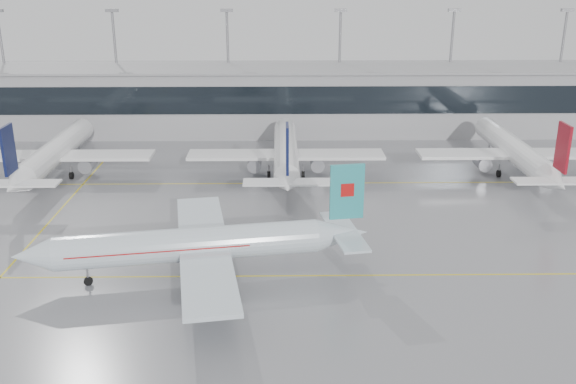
{
  "coord_description": "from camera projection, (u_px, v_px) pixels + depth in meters",
  "views": [
    {
      "loc": [
        -1.05,
        -59.87,
        30.46
      ],
      "look_at": [
        0.0,
        12.0,
        5.0
      ],
      "focal_mm": 40.0,
      "sensor_mm": 36.0,
      "label": 1
    }
  ],
  "objects": [
    {
      "name": "air_canada_jet",
      "position": [
        202.0,
        244.0,
        65.36
      ],
      "size": [
        36.13,
        29.07,
        11.32
      ],
      "rotation": [
        0.0,
        0.0,
        3.3
      ],
      "color": "silver",
      "rests_on": "ground"
    },
    {
      "name": "ground",
      "position": [
        290.0,
        276.0,
        66.61
      ],
      "size": [
        320.0,
        320.0,
        0.0
      ],
      "primitive_type": "plane",
      "color": "gray",
      "rests_on": "ground"
    },
    {
      "name": "terminal",
      "position": [
        284.0,
        100.0,
        123.04
      ],
      "size": [
        180.0,
        15.0,
        12.0
      ],
      "primitive_type": "cube",
      "color": "gray",
      "rests_on": "ground"
    },
    {
      "name": "terminal_glass",
      "position": [
        285.0,
        100.0,
        115.43
      ],
      "size": [
        180.0,
        0.2,
        5.0
      ],
      "primitive_type": "cube",
      "color": "black",
      "rests_on": "ground"
    },
    {
      "name": "taxi_line_north",
      "position": [
        286.0,
        183.0,
        94.89
      ],
      "size": [
        120.0,
        0.25,
        0.01
      ],
      "primitive_type": "cube",
      "color": "yellow",
      "rests_on": "ground"
    },
    {
      "name": "light_masts",
      "position": [
        284.0,
        57.0,
        126.25
      ],
      "size": [
        156.4,
        1.0,
        22.6
      ],
      "color": "gray",
      "rests_on": "ground"
    },
    {
      "name": "terminal_roof",
      "position": [
        284.0,
        68.0,
        120.97
      ],
      "size": [
        182.0,
        16.0,
        0.4
      ],
      "primitive_type": "cube",
      "color": "gray",
      "rests_on": "ground"
    },
    {
      "name": "parked_jet_b",
      "position": [
        54.0,
        153.0,
        96.64
      ],
      "size": [
        29.64,
        36.96,
        11.72
      ],
      "rotation": [
        0.0,
        0.0,
        1.57
      ],
      "color": "white",
      "rests_on": "ground"
    },
    {
      "name": "parked_jet_c",
      "position": [
        286.0,
        152.0,
        97.12
      ],
      "size": [
        29.64,
        36.96,
        11.72
      ],
      "rotation": [
        0.0,
        0.0,
        1.57
      ],
      "color": "white",
      "rests_on": "ground"
    },
    {
      "name": "taxi_line_cross",
      "position": [
        49.0,
        223.0,
        80.34
      ],
      "size": [
        0.25,
        60.0,
        0.01
      ],
      "primitive_type": "cube",
      "color": "yellow",
      "rests_on": "ground"
    },
    {
      "name": "parked_jet_d",
      "position": [
        515.0,
        151.0,
        97.6
      ],
      "size": [
        29.64,
        36.96,
        11.72
      ],
      "rotation": [
        0.0,
        0.0,
        1.57
      ],
      "color": "white",
      "rests_on": "ground"
    },
    {
      "name": "taxi_line_main",
      "position": [
        290.0,
        276.0,
        66.61
      ],
      "size": [
        120.0,
        0.25,
        0.01
      ],
      "primitive_type": "cube",
      "color": "yellow",
      "rests_on": "ground"
    }
  ]
}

